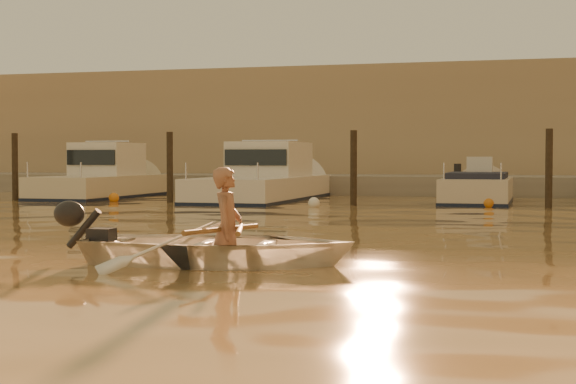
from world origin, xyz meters
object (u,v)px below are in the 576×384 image
(moored_boat_2, at_px, (263,179))
(moored_boat_3, at_px, (478,195))
(person, at_px, (227,228))
(waterfront_building, at_px, (423,130))
(moored_boat_1, at_px, (99,178))
(dinghy, at_px, (219,246))

(moored_boat_2, xyz_separation_m, moored_boat_3, (6.34, 0.00, -0.40))
(person, height_order, moored_boat_3, person)
(moored_boat_2, height_order, waterfront_building, waterfront_building)
(moored_boat_1, xyz_separation_m, moored_boat_3, (11.79, 0.00, -0.40))
(person, distance_m, moored_boat_1, 18.31)
(dinghy, distance_m, waterfront_building, 26.54)
(moored_boat_1, xyz_separation_m, moored_boat_2, (5.45, 0.00, 0.00))
(dinghy, bearing_deg, person, -90.00)
(dinghy, bearing_deg, moored_boat_3, -13.40)
(moored_boat_1, bearing_deg, waterfront_building, 51.08)
(dinghy, height_order, moored_boat_3, moored_boat_3)
(dinghy, xyz_separation_m, moored_boat_3, (2.02, 15.44, 0.01))
(moored_boat_2, bearing_deg, moored_boat_1, 180.00)
(moored_boat_2, distance_m, waterfront_building, 11.66)
(person, relative_size, moored_boat_1, 0.23)
(dinghy, xyz_separation_m, person, (0.10, 0.01, 0.21))
(person, xyz_separation_m, moored_boat_2, (-4.42, 15.43, 0.20))
(dinghy, xyz_separation_m, moored_boat_1, (-9.77, 15.44, 0.41))
(moored_boat_3, bearing_deg, moored_boat_1, 180.00)
(moored_boat_3, bearing_deg, dinghy, -97.46)
(person, bearing_deg, moored_boat_1, 26.66)
(dinghy, height_order, moored_boat_1, moored_boat_1)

